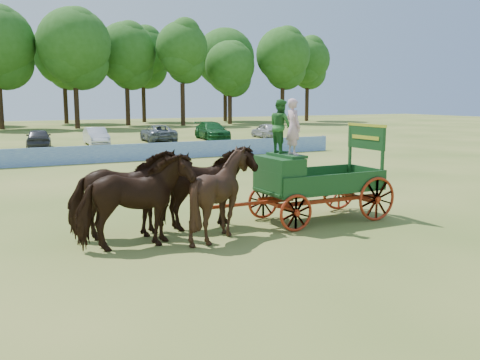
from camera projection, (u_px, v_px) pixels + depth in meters
name	position (u px, v px, depth m)	size (l,w,h in m)	color
ground	(355.00, 215.00, 17.66)	(160.00, 160.00, 0.00)	#9A8F45
horse_lead_left	(135.00, 202.00, 13.52)	(1.33, 2.91, 2.46)	black
horse_lead_right	(123.00, 195.00, 14.48)	(1.33, 2.91, 2.46)	black
horse_wheel_left	(221.00, 194.00, 14.60)	(1.99, 2.24, 2.47)	black
horse_wheel_right	(205.00, 188.00, 15.57)	(1.33, 2.91, 2.46)	black
farm_dray	(299.00, 168.00, 16.37)	(6.00, 2.00, 3.80)	#AA2911
sponsor_banner	(154.00, 151.00, 32.95)	(26.00, 0.08, 1.05)	#204FB1
parked_cars	(43.00, 137.00, 41.48)	(42.12, 7.40, 1.57)	silver
treeline	(9.00, 51.00, 66.36)	(90.03, 22.02, 14.61)	#382314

